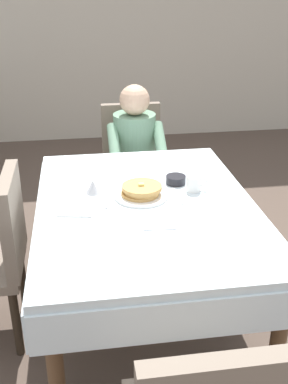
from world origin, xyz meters
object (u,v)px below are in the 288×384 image
chair_diner (133,159)px  plate_breakfast (141,196)px  breakfast_stack (141,190)px  syrup_pitcher (93,187)px  fork_left_of_plate (105,200)px  dining_table_main (146,218)px  bowl_butter (176,180)px  spoon_near_edge (160,229)px  diner_person (135,148)px  cup_coffee (194,183)px  knife_right_of_plate (178,196)px

chair_diner → plate_breakfast: size_ratio=3.32×
plate_breakfast → breakfast_stack: breakfast_stack is taller
syrup_pitcher → fork_left_of_plate: 0.12m
dining_table_main → fork_left_of_plate: 0.23m
bowl_butter → spoon_near_edge: 0.53m
dining_table_main → syrup_pitcher: bearing=149.8°
syrup_pitcher → spoon_near_edge: (0.28, -0.44, -0.04)m
dining_table_main → diner_person: (0.08, 1.01, 0.02)m
breakfast_stack → cup_coffee: 0.29m
chair_diner → plate_breakfast: bearing=85.2°
breakfast_stack → fork_left_of_plate: size_ratio=1.18×
plate_breakfast → breakfast_stack: size_ratio=1.32×
dining_table_main → breakfast_stack: 0.15m
spoon_near_edge → cup_coffee: bearing=61.7°
diner_person → cup_coffee: 0.94m
chair_diner → diner_person: 0.21m
breakfast_stack → bowl_butter: (0.21, 0.15, -0.02)m
plate_breakfast → syrup_pitcher: bearing=161.2°
cup_coffee → fork_left_of_plate: bearing=-173.5°
knife_right_of_plate → spoon_near_edge: 0.37m
diner_person → bowl_butter: bearing=98.8°
diner_person → cup_coffee: diner_person is taller
dining_table_main → cup_coffee: (0.28, 0.10, 0.13)m
diner_person → spoon_near_edge: 1.30m
cup_coffee → fork_left_of_plate: cup_coffee is taller
dining_table_main → knife_right_of_plate: knife_right_of_plate is taller
dining_table_main → spoon_near_edge: 0.30m
knife_right_of_plate → chair_diner: bearing=2.5°
breakfast_stack → knife_right_of_plate: breakfast_stack is taller
syrup_pitcher → knife_right_of_plate: syrup_pitcher is taller
chair_diner → spoon_near_edge: bearing=87.8°
dining_table_main → plate_breakfast: plate_breakfast is taller
breakfast_stack → syrup_pitcher: breakfast_stack is taller
syrup_pitcher → knife_right_of_plate: (0.44, -0.10, -0.04)m
dining_table_main → fork_left_of_plate: bearing=166.7°
fork_left_of_plate → spoon_near_edge: size_ratio=1.20×
syrup_pitcher → diner_person: bearing=68.6°
plate_breakfast → breakfast_stack: bearing=-77.8°
dining_table_main → breakfast_stack: size_ratio=7.18×
breakfast_stack → bowl_butter: size_ratio=1.93×
cup_coffee → fork_left_of_plate: size_ratio=0.63×
syrup_pitcher → breakfast_stack: bearing=-19.2°
dining_table_main → knife_right_of_plate: (0.17, 0.05, 0.09)m
syrup_pitcher → knife_right_of_plate: size_ratio=0.40×
knife_right_of_plate → spoon_near_edge: bearing=152.4°
plate_breakfast → bowl_butter: 0.26m
fork_left_of_plate → knife_right_of_plate: bearing=-88.6°
chair_diner → fork_left_of_plate: chair_diner is taller
cup_coffee → knife_right_of_plate: size_ratio=0.57×
dining_table_main → syrup_pitcher: 0.33m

